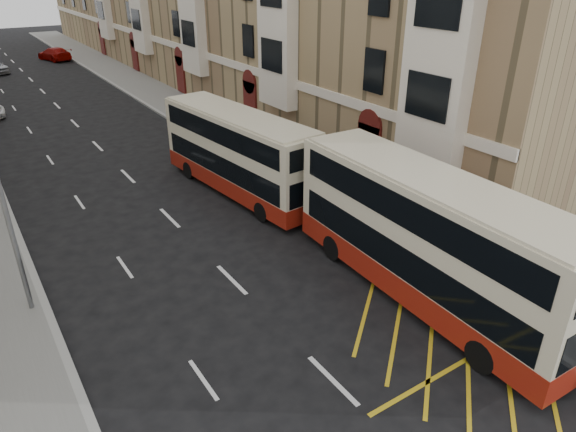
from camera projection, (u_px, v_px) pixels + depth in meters
pavement_right at (201, 118)px, 37.56m from camera, size 4.00×120.00×0.15m
kerb_right at (175, 122)px, 36.58m from camera, size 0.25×120.00×0.15m
road_markings at (45, 93)px, 44.86m from camera, size 10.00×110.00×0.01m
guard_railing at (442, 261)px, 18.24m from camera, size 0.06×6.56×1.01m
street_lamp_near at (0, 182)px, 15.02m from camera, size 0.93×0.18×8.00m
double_decker_front at (427, 239)px, 16.84m from camera, size 2.95×11.20×4.43m
double_decker_rear at (239, 153)px, 24.84m from camera, size 3.34×10.37×4.07m
pedestrian_mid at (504, 262)px, 17.84m from camera, size 1.01×0.88×1.77m
pedestrian_far at (544, 284)px, 16.82m from camera, size 0.99×0.86×1.60m
car_red at (54, 54)px, 59.27m from camera, size 3.38×5.44×1.47m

